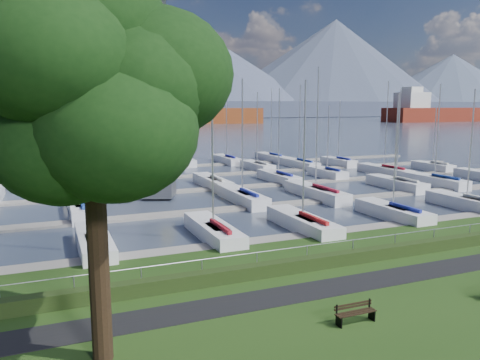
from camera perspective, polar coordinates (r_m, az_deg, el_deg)
path at (r=24.44m, az=13.85°, el=-12.13°), size 160.00×2.00×0.04m
water at (r=281.73m, az=-19.76°, el=6.67°), size 800.00×540.00×0.20m
hedge at (r=26.33m, az=10.50°, el=-9.66°), size 80.00×0.70×0.70m
fence at (r=26.39m, az=10.08°, el=-7.67°), size 80.00×0.04×0.04m
foothill at (r=351.53m, az=-20.40°, el=8.05°), size 900.00×80.00×12.00m
mountains at (r=428.08m, az=-20.10°, el=13.60°), size 1190.00×360.00×115.00m
docks at (r=50.01m, az=-6.13°, el=-1.31°), size 90.00×41.60×0.25m
bench_left at (r=20.27m, az=13.85°, el=-15.44°), size 1.80×0.43×0.85m
tree at (r=15.52m, az=-15.89°, el=11.09°), size 8.15×7.66×13.91m
crane at (r=47.52m, az=-9.93°, el=4.81°), size 6.09×13.48×22.35m
cargo_ship_mid at (r=237.90m, az=-10.90°, el=7.63°), size 104.91×29.13×21.50m
cargo_ship_east at (r=299.16m, az=23.98°, el=7.31°), size 89.52×18.27×21.50m
sailboat_fleet at (r=50.87m, az=-9.02°, el=5.15°), size 74.82×49.22×13.71m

